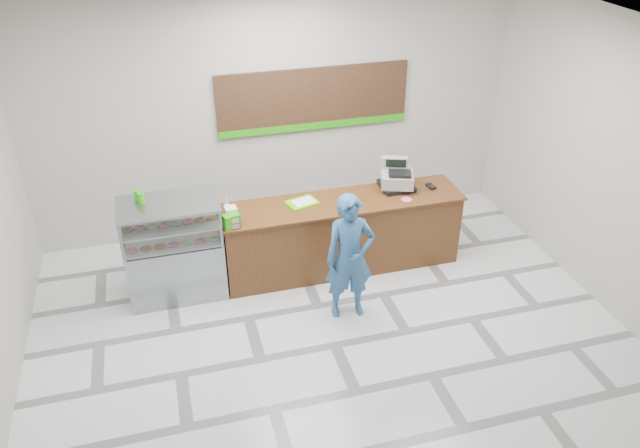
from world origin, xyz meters
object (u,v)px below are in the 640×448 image
object	(u,v)px
sales_counter	(341,234)
cash_register	(397,178)
serving_tray	(302,203)
customer	(350,257)
display_case	(174,248)

from	to	relation	value
sales_counter	cash_register	xyz separation A→B (m)	(0.83, 0.17, 0.66)
serving_tray	customer	xyz separation A→B (m)	(0.31, -1.07, -0.22)
sales_counter	display_case	distance (m)	2.23
sales_counter	customer	distance (m)	1.06
customer	sales_counter	bearing A→B (deg)	81.96
sales_counter	cash_register	world-z (taller)	cash_register
customer	cash_register	bearing A→B (deg)	52.24
serving_tray	customer	bearing A→B (deg)	-89.80
cash_register	customer	world-z (taller)	customer
customer	serving_tray	bearing A→B (deg)	109.99
cash_register	customer	distance (m)	1.60
cash_register	sales_counter	bearing A→B (deg)	-149.11
sales_counter	serving_tray	world-z (taller)	serving_tray
serving_tray	display_case	bearing A→B (deg)	167.09
display_case	serving_tray	world-z (taller)	display_case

